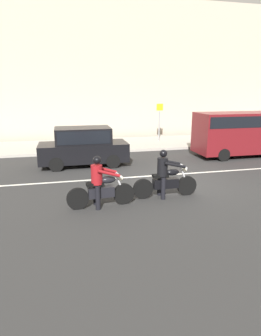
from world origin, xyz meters
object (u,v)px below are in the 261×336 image
(motorcycle_with_rider_crimson, at_px, (101,186))
(parked_hatchback_black, at_px, (83,146))
(street_sign_post, at_px, (159,118))
(motorcycle_with_rider_black_leather, at_px, (165,178))
(pedestrian_bystander, at_px, (203,127))
(parked_van_maroon, at_px, (243,131))

(motorcycle_with_rider_crimson, height_order, parked_hatchback_black, parked_hatchback_black)
(parked_hatchback_black, distance_m, street_sign_post, 7.44)
(motorcycle_with_rider_crimson, distance_m, parked_hatchback_black, 5.20)
(motorcycle_with_rider_black_leather, distance_m, parked_hatchback_black, 5.36)
(motorcycle_with_rider_black_leather, height_order, street_sign_post, street_sign_post)
(motorcycle_with_rider_black_leather, bearing_deg, pedestrian_bystander, 56.80)
(motorcycle_with_rider_black_leather, distance_m, motorcycle_with_rider_crimson, 2.22)
(motorcycle_with_rider_black_leather, bearing_deg, motorcycle_with_rider_crimson, -170.59)
(parked_van_maroon, distance_m, parked_hatchback_black, 8.47)
(parked_van_maroon, bearing_deg, street_sign_post, 122.05)
(parked_van_maroon, relative_size, street_sign_post, 2.04)
(parked_hatchback_black, xyz_separation_m, street_sign_post, (5.40, 5.06, 0.71))
(parked_van_maroon, relative_size, parked_hatchback_black, 1.25)
(motorcycle_with_rider_black_leather, xyz_separation_m, parked_hatchback_black, (-2.32, 4.82, 0.28))
(motorcycle_with_rider_black_leather, xyz_separation_m, street_sign_post, (3.08, 9.89, 0.99))
(motorcycle_with_rider_crimson, bearing_deg, pedestrian_bystander, 48.99)
(motorcycle_with_rider_crimson, distance_m, parked_van_maroon, 9.93)
(motorcycle_with_rider_crimson, bearing_deg, street_sign_post, 62.79)
(parked_hatchback_black, height_order, pedestrian_bystander, pedestrian_bystander)
(motorcycle_with_rider_black_leather, height_order, parked_hatchback_black, parked_hatchback_black)
(parked_hatchback_black, distance_m, pedestrian_bystander, 8.94)
(parked_van_maroon, bearing_deg, motorcycle_with_rider_crimson, -147.15)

